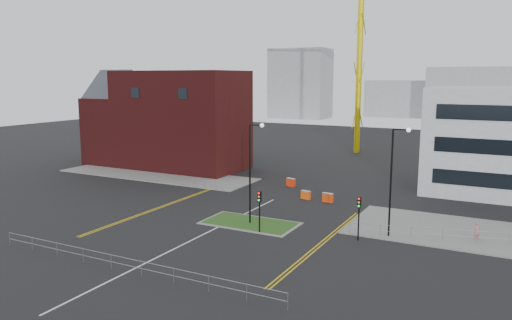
{
  "coord_description": "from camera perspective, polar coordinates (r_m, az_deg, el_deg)",
  "views": [
    {
      "loc": [
        22.74,
        -30.36,
        13.13
      ],
      "look_at": [
        0.09,
        12.81,
        5.0
      ],
      "focal_mm": 35.0,
      "sensor_mm": 36.0,
      "label": 1
    }
  ],
  "objects": [
    {
      "name": "ground",
      "position": [
        40.14,
        -8.77,
        -9.74
      ],
      "size": [
        200.0,
        200.0,
        0.0
      ],
      "primitive_type": "plane",
      "color": "black",
      "rests_on": "ground"
    },
    {
      "name": "pavement_left",
      "position": [
        68.84,
        -11.33,
        -1.66
      ],
      "size": [
        28.0,
        8.0,
        0.12
      ],
      "primitive_type": "cube",
      "color": "slate",
      "rests_on": "ground"
    },
    {
      "name": "pavement_right",
      "position": [
        46.25,
        25.82,
        -7.92
      ],
      "size": [
        24.0,
        10.0,
        0.12
      ],
      "primitive_type": "cube",
      "color": "slate",
      "rests_on": "ground"
    },
    {
      "name": "island_kerb",
      "position": [
        45.53,
        -0.69,
        -7.24
      ],
      "size": [
        8.6,
        4.6,
        0.08
      ],
      "primitive_type": "cube",
      "color": "slate",
      "rests_on": "ground"
    },
    {
      "name": "grass_island",
      "position": [
        45.53,
        -0.69,
        -7.22
      ],
      "size": [
        8.0,
        4.0,
        0.12
      ],
      "primitive_type": "cube",
      "color": "#224416",
      "rests_on": "ground"
    },
    {
      "name": "brick_building",
      "position": [
        74.4,
        -10.38,
        4.47
      ],
      "size": [
        24.2,
        10.07,
        14.24
      ],
      "color": "#4F1314",
      "rests_on": "ground"
    },
    {
      "name": "tower_crane",
      "position": [
        87.44,
        15.7,
        16.8
      ],
      "size": [
        52.7,
        7.73,
        35.8
      ],
      "color": "yellow",
      "rests_on": "ground"
    },
    {
      "name": "streetlamp_island",
      "position": [
        44.18,
        -0.45,
        -0.59
      ],
      "size": [
        1.46,
        0.36,
        9.18
      ],
      "color": "black",
      "rests_on": "ground"
    },
    {
      "name": "streetlamp_right_near",
      "position": [
        41.97,
        15.49,
        -1.48
      ],
      "size": [
        1.46,
        0.36,
        9.18
      ],
      "color": "black",
      "rests_on": "ground"
    },
    {
      "name": "traffic_light_island",
      "position": [
        42.23,
        0.39,
        -5.02
      ],
      "size": [
        0.28,
        0.33,
        3.65
      ],
      "color": "black",
      "rests_on": "ground"
    },
    {
      "name": "traffic_light_right",
      "position": [
        41.19,
        11.68,
        -5.59
      ],
      "size": [
        0.28,
        0.33,
        3.65
      ],
      "color": "black",
      "rests_on": "ground"
    },
    {
      "name": "railing_front",
      "position": [
        35.54,
        -14.65,
        -11.18
      ],
      "size": [
        24.05,
        0.05,
        1.1
      ],
      "color": "gray",
      "rests_on": "ground"
    },
    {
      "name": "railing_left",
      "position": [
        60.25,
        -7.07,
        -2.47
      ],
      "size": [
        6.05,
        0.05,
        1.1
      ],
      "color": "gray",
      "rests_on": "ground"
    },
    {
      "name": "railing_right",
      "position": [
        43.7,
        23.79,
        -7.78
      ],
      "size": [
        19.05,
        5.05,
        1.1
      ],
      "color": "gray",
      "rests_on": "ground"
    },
    {
      "name": "centre_line",
      "position": [
        41.67,
        -7.12,
        -8.97
      ],
      "size": [
        0.15,
        30.0,
        0.01
      ],
      "primitive_type": "cube",
      "color": "silver",
      "rests_on": "ground"
    },
    {
      "name": "yellow_left_a",
      "position": [
        53.0,
        -10.21,
        -5.02
      ],
      "size": [
        0.12,
        24.0,
        0.01
      ],
      "primitive_type": "cube",
      "color": "gold",
      "rests_on": "ground"
    },
    {
      "name": "yellow_left_b",
      "position": [
        52.82,
        -9.95,
        -5.07
      ],
      "size": [
        0.12,
        24.0,
        0.01
      ],
      "primitive_type": "cube",
      "color": "gold",
      "rests_on": "ground"
    },
    {
      "name": "yellow_right_a",
      "position": [
        40.86,
        7.36,
        -9.35
      ],
      "size": [
        0.12,
        20.0,
        0.01
      ],
      "primitive_type": "cube",
      "color": "gold",
      "rests_on": "ground"
    },
    {
      "name": "yellow_right_b",
      "position": [
        40.77,
        7.76,
        -9.41
      ],
      "size": [
        0.12,
        20.0,
        0.01
      ],
      "primitive_type": "cube",
      "color": "gold",
      "rests_on": "ground"
    },
    {
      "name": "skyline_a",
      "position": [
        162.94,
        5.1,
        8.69
      ],
      "size": [
        18.0,
        12.0,
        22.0
      ],
      "primitive_type": "cube",
      "color": "gray",
      "rests_on": "ground"
    },
    {
      "name": "skyline_b",
      "position": [
        160.95,
        23.31,
        6.88
      ],
      "size": [
        24.0,
        12.0,
        16.0
      ],
      "primitive_type": "cube",
      "color": "gray",
      "rests_on": "ground"
    },
    {
      "name": "skyline_d",
      "position": [
        173.26,
        17.57,
        6.68
      ],
      "size": [
        30.0,
        12.0,
        12.0
      ],
      "primitive_type": "cube",
      "color": "gray",
      "rests_on": "ground"
    },
    {
      "name": "pedestrian",
      "position": [
        44.47,
        23.93,
        -7.47
      ],
      "size": [
        0.69,
        0.67,
        1.6
      ],
      "primitive_type": "imported",
      "rotation": [
        0.0,
        0.0,
        0.72
      ],
      "color": "#B97783",
      "rests_on": "ground"
    },
    {
      "name": "barrier_left",
      "position": [
        60.64,
        4.01,
        -2.53
      ],
      "size": [
        1.28,
        0.77,
        1.02
      ],
      "color": "red",
      "rests_on": "ground"
    },
    {
      "name": "barrier_mid",
      "position": [
        54.57,
        5.71,
        -3.95
      ],
      "size": [
        1.17,
        0.65,
        0.93
      ],
      "color": "#FD530E",
      "rests_on": "ground"
    },
    {
      "name": "barrier_right",
      "position": [
        53.55,
        8.22,
        -4.24
      ],
      "size": [
        1.2,
        0.49,
        0.98
      ],
      "color": "#EB3E0D",
      "rests_on": "ground"
    }
  ]
}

